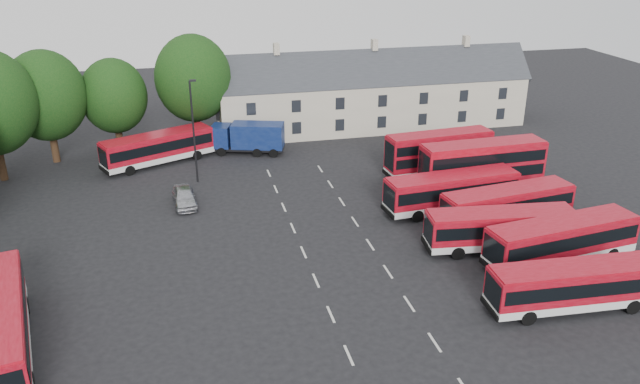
{
  "coord_description": "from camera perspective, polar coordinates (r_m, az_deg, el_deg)",
  "views": [
    {
      "loc": [
        -7.87,
        -36.6,
        21.45
      ],
      "look_at": [
        2.49,
        7.43,
        2.2
      ],
      "focal_mm": 35.0,
      "sensor_mm": 36.0,
      "label": 1
    }
  ],
  "objects": [
    {
      "name": "bus_row_e",
      "position": [
        51.62,
        11.95,
        0.26
      ],
      "size": [
        11.25,
        3.42,
        3.13
      ],
      "rotation": [
        0.0,
        0.0,
        0.08
      ],
      "color": "silver",
      "rests_on": "ground"
    },
    {
      "name": "terrace_houses",
      "position": [
        72.27,
        4.84,
        8.89
      ],
      "size": [
        35.7,
        7.13,
        10.06
      ],
      "color": "beige",
      "rests_on": "ground"
    },
    {
      "name": "treeline",
      "position": [
        59.29,
        -25.48,
        6.38
      ],
      "size": [
        29.92,
        32.59,
        12.01
      ],
      "color": "black",
      "rests_on": "ground"
    },
    {
      "name": "bus_row_a",
      "position": [
        40.7,
        22.27,
        -7.75
      ],
      "size": [
        10.63,
        3.01,
        2.97
      ],
      "rotation": [
        0.0,
        0.0,
        -0.06
      ],
      "color": "silver",
      "rests_on": "ground"
    },
    {
      "name": "bus_row_b",
      "position": [
        45.8,
        21.23,
        -3.92
      ],
      "size": [
        11.32,
        3.91,
        3.14
      ],
      "rotation": [
        0.0,
        0.0,
        0.13
      ],
      "color": "silver",
      "rests_on": "ground"
    },
    {
      "name": "bus_dd_south",
      "position": [
        55.85,
        14.61,
        2.52
      ],
      "size": [
        11.05,
        2.88,
        4.5
      ],
      "rotation": [
        0.0,
        0.0,
        0.03
      ],
      "color": "silver",
      "rests_on": "ground"
    },
    {
      "name": "bus_north",
      "position": [
        62.67,
        -14.6,
        4.06
      ],
      "size": [
        10.92,
        6.76,
        3.07
      ],
      "rotation": [
        0.0,
        0.0,
        0.43
      ],
      "color": "silver",
      "rests_on": "ground"
    },
    {
      "name": "lane_markings",
      "position": [
        45.35,
        1.59,
        -5.17
      ],
      "size": [
        5.15,
        33.8,
        0.01
      ],
      "color": "beige",
      "rests_on": "ground"
    },
    {
      "name": "bus_row_c",
      "position": [
        46.25,
        16.2,
        -3.06
      ],
      "size": [
        10.84,
        3.62,
        3.01
      ],
      "rotation": [
        0.0,
        0.0,
        -0.11
      ],
      "color": "silver",
      "rests_on": "ground"
    },
    {
      "name": "bus_row_d",
      "position": [
        50.2,
        16.76,
        -1.0
      ],
      "size": [
        10.95,
        3.81,
        3.03
      ],
      "rotation": [
        0.0,
        0.0,
        0.13
      ],
      "color": "silver",
      "rests_on": "ground"
    },
    {
      "name": "silver_car",
      "position": [
        53.11,
        -12.3,
        -0.43
      ],
      "size": [
        2.12,
        4.57,
        1.52
      ],
      "primitive_type": "imported",
      "rotation": [
        0.0,
        0.0,
        0.07
      ],
      "color": "#B1B3B9",
      "rests_on": "ground"
    },
    {
      "name": "bus_dd_north",
      "position": [
        58.88,
        10.81,
        3.7
      ],
      "size": [
        10.2,
        3.16,
        4.12
      ],
      "rotation": [
        0.0,
        0.0,
        0.09
      ],
      "color": "silver",
      "rests_on": "ground"
    },
    {
      "name": "ground",
      "position": [
        43.14,
        -0.97,
        -6.76
      ],
      "size": [
        140.0,
        140.0,
        0.0
      ],
      "primitive_type": "plane",
      "color": "black",
      "rests_on": "ground"
    },
    {
      "name": "lamppost",
      "position": [
        56.45,
        -11.48,
        5.67
      ],
      "size": [
        0.65,
        0.24,
        9.42
      ],
      "rotation": [
        0.0,
        0.0,
        -0.02
      ],
      "color": "black",
      "rests_on": "ground"
    },
    {
      "name": "box_truck",
      "position": [
        64.11,
        -6.53,
        5.05
      ],
      "size": [
        7.65,
        4.38,
        3.19
      ],
      "rotation": [
        0.0,
        0.0,
        -0.31
      ],
      "color": "black",
      "rests_on": "ground"
    }
  ]
}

